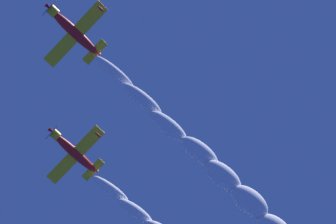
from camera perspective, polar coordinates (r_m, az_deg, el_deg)
airplane_lead at (r=75.48m, az=-8.24°, el=6.98°), size 9.15×8.33×3.09m
airplane_left_wingman at (r=82.94m, az=-8.21°, el=-3.39°), size 9.14×8.33×3.20m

